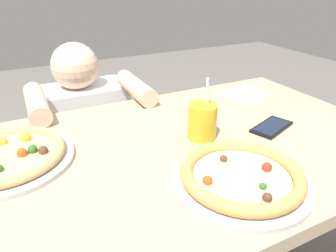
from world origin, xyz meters
The scene contains 7 objects.
dining_table centered at (0.00, 0.00, 0.64)m, with size 1.38×0.78×0.75m.
pizza_near centered at (0.08, -0.22, 0.77)m, with size 0.32×0.32×0.04m.
pizza_far centered at (-0.40, 0.12, 0.77)m, with size 0.33×0.33×0.04m.
drink_cup_colored centered at (0.12, 0.01, 0.80)m, with size 0.08×0.08×0.18m.
paper_napkin centered at (0.47, 0.24, 0.75)m, with size 0.16×0.14×0.00m, color white.
cell_phone centered at (0.35, -0.04, 0.75)m, with size 0.17×0.12×0.01m.
diner_seated centered at (-0.12, 0.64, 0.41)m, with size 0.44×0.53×0.94m.
Camera 1 is at (-0.33, -0.66, 1.18)m, focal length 32.74 mm.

